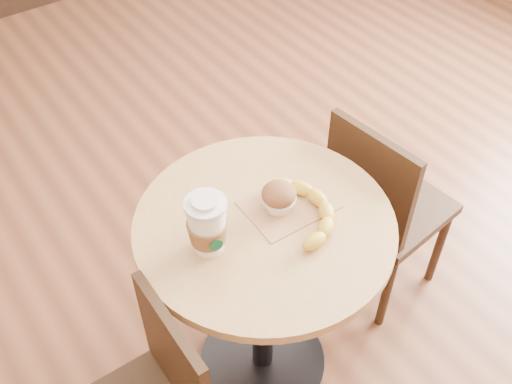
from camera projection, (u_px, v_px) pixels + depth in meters
cafe_table at (264, 270)px, 1.76m from camera, size 0.71×0.71×0.75m
chair_right at (381, 205)px, 2.06m from camera, size 0.40×0.40×0.82m
kraft_bag at (289, 205)px, 1.65m from camera, size 0.25×0.19×0.00m
coffee_cup at (207, 227)px, 1.49m from camera, size 0.11×0.11×0.18m
muffin at (279, 198)px, 1.61m from camera, size 0.10×0.10×0.09m
banana at (305, 208)px, 1.61m from camera, size 0.27×0.33×0.04m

